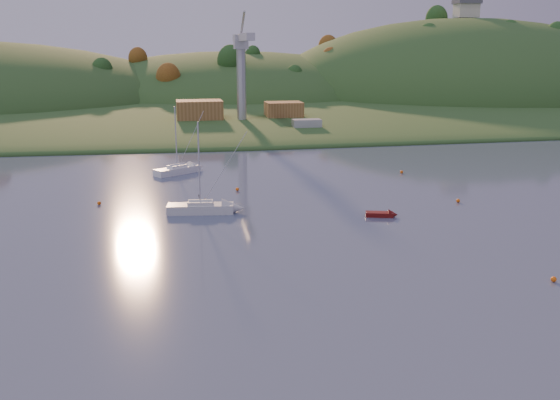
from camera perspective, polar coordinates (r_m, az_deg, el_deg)
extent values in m
cube|color=#2D5020|center=(261.36, -6.80, 9.46)|extent=(620.00, 220.00, 1.50)
ellipsoid|color=#2D5020|center=(196.78, -5.62, 8.03)|extent=(640.00, 150.00, 7.00)
ellipsoid|color=#2D5020|center=(242.31, -4.11, 9.17)|extent=(140.00, 120.00, 36.00)
ellipsoid|color=#2D5020|center=(251.58, 16.15, 8.84)|extent=(150.00, 130.00, 60.00)
cube|color=beige|center=(251.07, 16.67, 16.24)|extent=(8.00, 6.00, 5.00)
cube|color=#595960|center=(251.24, 16.72, 16.97)|extent=(9.00, 7.00, 1.50)
cube|color=slate|center=(154.67, -2.46, 6.91)|extent=(42.00, 16.00, 2.40)
cube|color=brown|center=(154.08, -7.37, 8.13)|extent=(11.00, 8.00, 4.80)
cube|color=brown|center=(157.53, 0.34, 8.23)|extent=(9.00, 7.00, 4.00)
cylinder|color=#B7B7BC|center=(151.39, -3.55, 10.62)|extent=(2.20, 2.20, 18.00)
cube|color=#B7B7BC|center=(151.13, -3.60, 14.22)|extent=(3.20, 3.20, 3.20)
cube|color=#B7B7BC|center=(142.20, -3.17, 14.65)|extent=(1.80, 18.00, 1.60)
cube|color=#B7B7BC|center=(156.11, -3.83, 14.58)|extent=(1.80, 10.00, 1.60)
cube|color=white|center=(102.09, -9.38, 2.68)|extent=(7.78, 6.30, 1.07)
cube|color=white|center=(101.98, -9.39, 3.00)|extent=(3.41, 3.09, 0.68)
cylinder|color=silver|center=(101.18, -9.50, 5.68)|extent=(0.18, 0.18, 9.75)
cylinder|color=silver|center=(101.93, -9.39, 3.14)|extent=(2.66, 1.84, 0.12)
cylinder|color=white|center=(101.91, -9.40, 3.19)|extent=(2.47, 1.82, 0.36)
cube|color=silver|center=(77.76, -7.29, -0.79)|extent=(8.36, 3.35, 1.12)
cube|color=silver|center=(77.61, -7.30, -0.35)|extent=(3.24, 2.17, 0.71)
cylinder|color=silver|center=(76.52, -7.42, 3.30)|extent=(0.18, 0.18, 10.16)
cylinder|color=silver|center=(77.55, -7.30, -0.17)|extent=(3.24, 0.49, 0.12)
cylinder|color=silver|center=(77.52, -7.31, -0.10)|extent=(2.87, 0.68, 0.36)
imported|color=olive|center=(80.57, -7.34, -0.41)|extent=(3.57, 2.63, 0.72)
imported|color=black|center=(80.48, -7.35, -0.16)|extent=(0.37, 0.54, 1.45)
cube|color=#5B0E0D|center=(76.59, 9.08, -1.30)|extent=(3.52, 2.15, 0.55)
cone|color=#5B0E0D|center=(76.72, 10.30, -1.33)|extent=(1.46, 1.58, 1.32)
cube|color=slate|center=(142.83, 2.44, 6.23)|extent=(15.09, 5.52, 1.93)
cube|color=#B7B7BC|center=(142.62, 2.45, 6.87)|extent=(6.47, 3.28, 2.58)
sphere|color=#F5600C|center=(60.21, 23.74, -6.65)|extent=(0.50, 0.50, 0.50)
sphere|color=#F5600C|center=(85.62, 15.97, -0.06)|extent=(0.50, 0.50, 0.50)
sphere|color=#F5600C|center=(84.41, -16.21, -0.28)|extent=(0.50, 0.50, 0.50)
sphere|color=#F5600C|center=(89.10, -3.93, 0.99)|extent=(0.50, 0.50, 0.50)
sphere|color=#F5600C|center=(102.96, 11.06, 2.54)|extent=(0.50, 0.50, 0.50)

